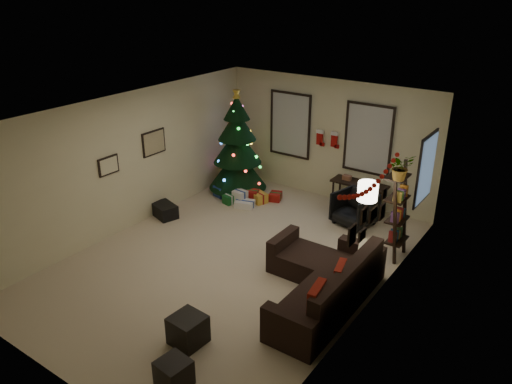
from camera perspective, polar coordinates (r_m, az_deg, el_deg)
floor at (r=9.01m, az=-2.74°, el=-7.83°), size 7.00×7.00×0.00m
ceiling at (r=7.96m, az=-3.11°, el=9.04°), size 7.00×7.00×0.00m
wall_back at (r=11.19m, az=8.18°, el=5.90°), size 5.00×0.00×5.00m
wall_front at (r=6.35m, az=-22.94°, el=-10.23°), size 5.00×0.00×5.00m
wall_left at (r=10.03m, az=-14.30°, el=3.33°), size 0.00×7.00×7.00m
wall_right at (r=7.27m, az=12.91°, el=-4.41°), size 0.00×7.00×7.00m
window_back_left at (r=11.54m, az=3.95°, el=7.67°), size 1.05×0.06×1.50m
window_back_right at (r=10.73m, az=12.69°, el=5.92°), size 1.05×0.06×1.50m
window_right_wall at (r=9.46m, az=18.90°, el=2.51°), size 0.06×0.90×1.30m
christmas_tree at (r=11.43m, az=-2.14°, el=4.82°), size 1.34×1.34×2.49m
presents at (r=11.29m, az=-1.40°, el=-0.37°), size 1.50×1.01×0.30m
sofa at (r=7.98m, az=7.75°, el=-10.32°), size 1.73×2.53×0.83m
pillow_red_a at (r=6.97m, az=6.90°, el=-12.13°), size 0.19×0.46×0.45m
pillow_red_b at (r=7.50m, az=9.52°, el=-9.49°), size 0.20×0.42×0.41m
pillow_cream at (r=8.11m, az=11.95°, el=-7.03°), size 0.24×0.41×0.40m
ottoman_near at (r=7.18m, az=-7.76°, el=-15.31°), size 0.47×0.47×0.42m
ottoman_far at (r=6.63m, az=-9.35°, el=-19.69°), size 0.41×0.41×0.35m
desk at (r=10.84m, az=11.71°, el=0.67°), size 1.20×0.43×0.65m
desk_chair at (r=10.30m, az=11.18°, el=-1.87°), size 0.81×0.77×0.70m
bookshelf at (r=9.08m, az=15.95°, el=-2.37°), size 0.30×0.52×1.78m
potted_plant at (r=8.53m, az=16.22°, el=3.17°), size 0.68×0.69×0.58m
floor_lamp at (r=8.44m, az=12.55°, el=-0.58°), size 0.33×0.33×1.58m
art_map at (r=10.37m, az=-11.58°, el=5.54°), size 0.04×0.60×0.50m
art_abstract at (r=9.69m, az=-16.47°, el=2.91°), size 0.04×0.45×0.35m
gallery at (r=7.12m, az=12.69°, el=-3.02°), size 0.03×1.25×0.54m
garland at (r=6.93m, az=12.97°, el=1.26°), size 0.08×1.90×0.30m
stocking_left at (r=11.14m, az=7.31°, el=6.21°), size 0.20×0.05×0.36m
stocking_right at (r=11.05m, az=8.95°, el=5.95°), size 0.20×0.05×0.36m
storage_bin at (r=10.69m, az=-10.39°, el=-2.08°), size 0.65×0.52×0.28m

